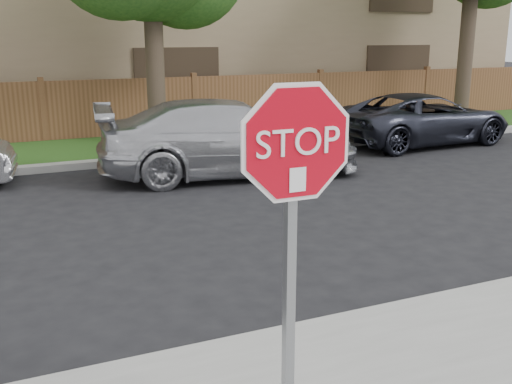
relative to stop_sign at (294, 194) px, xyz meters
name	(u,v)px	position (x,y,z in m)	size (l,w,h in m)	color
ground	(164,360)	(-0.49, 1.48, -1.83)	(90.00, 90.00, 0.00)	black
far_curb	(60,167)	(-0.49, 9.63, -1.75)	(70.00, 0.30, 0.15)	gray
grass_strip	(52,153)	(-0.49, 11.28, -1.77)	(70.00, 3.00, 0.12)	#1E4714
fence	(43,113)	(-0.49, 12.88, -1.03)	(70.00, 0.12, 1.60)	brown
apartment_building	(21,8)	(-0.49, 18.48, 1.70)	(35.20, 9.20, 7.20)	#91795A
stop_sign	(294,194)	(0.00, 0.00, 0.00)	(1.01, 0.13, 2.55)	gray
sedan_right	(230,138)	(2.61, 7.83, -1.07)	(2.11, 5.20, 1.51)	#B5B7BD
sedan_far_right	(423,119)	(8.38, 9.08, -1.18)	(2.16, 4.68, 1.30)	#2B2E3A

